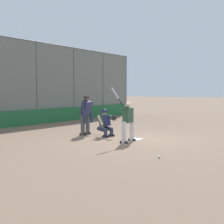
% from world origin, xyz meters
% --- Properties ---
extents(ground_plane, '(160.00, 160.00, 0.00)m').
position_xyz_m(ground_plane, '(0.00, 0.00, 0.00)').
color(ground_plane, '#7A604C').
extents(home_plate_marker, '(0.43, 0.43, 0.01)m').
position_xyz_m(home_plate_marker, '(0.00, 0.00, 0.01)').
color(home_plate_marker, white).
rests_on(home_plate_marker, ground_plane).
extents(backstop_fence, '(21.97, 0.08, 4.73)m').
position_xyz_m(backstop_fence, '(0.00, -7.60, 2.45)').
color(backstop_fence, '#515651').
rests_on(backstop_fence, ground_plane).
extents(padding_wall, '(21.45, 0.18, 0.84)m').
position_xyz_m(padding_wall, '(0.00, -7.50, 0.42)').
color(padding_wall, '#236638').
rests_on(padding_wall, ground_plane).
extents(bleachers_beyond, '(15.32, 2.50, 1.48)m').
position_xyz_m(bleachers_beyond, '(-1.65, -10.11, 0.48)').
color(bleachers_beyond, slate).
rests_on(bleachers_beyond, ground_plane).
extents(batter_at_plate, '(1.01, 0.58, 2.04)m').
position_xyz_m(batter_at_plate, '(0.75, 0.10, 0.80)').
color(batter_at_plate, silver).
rests_on(batter_at_plate, ground_plane).
extents(catcher_behind_plate, '(0.61, 0.72, 1.15)m').
position_xyz_m(catcher_behind_plate, '(0.10, -1.41, 0.60)').
color(catcher_behind_plate, '#2D334C').
rests_on(catcher_behind_plate, ground_plane).
extents(umpire_home, '(0.68, 0.47, 1.68)m').
position_xyz_m(umpire_home, '(0.16, -2.43, 0.90)').
color(umpire_home, '#4C4C51').
rests_on(umpire_home, ground_plane).
extents(fielding_glove_on_dirt, '(0.33, 0.25, 0.12)m').
position_xyz_m(fielding_glove_on_dirt, '(-3.27, -5.51, 0.06)').
color(fielding_glove_on_dirt, black).
rests_on(fielding_glove_on_dirt, ground_plane).
extents(baseball_loose, '(0.07, 0.07, 0.07)m').
position_xyz_m(baseball_loose, '(2.61, 2.36, 0.04)').
color(baseball_loose, white).
rests_on(baseball_loose, ground_plane).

